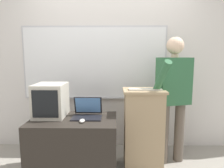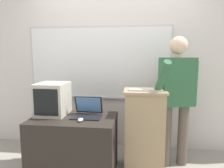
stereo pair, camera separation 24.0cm
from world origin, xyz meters
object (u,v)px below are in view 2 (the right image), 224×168
at_px(laptop, 87,110).
at_px(crt_monitor, 53,99).
at_px(person_presenter, 176,93).
at_px(lectern_podium, 144,129).
at_px(computer_mouse_by_laptop, 80,120).
at_px(wireless_keyboard, 146,90).
at_px(side_desk, 74,145).

bearing_deg(laptop, crt_monitor, 178.24).
relative_size(person_presenter, laptop, 4.81).
xyz_separation_m(person_presenter, crt_monitor, (-1.54, -0.22, -0.07)).
xyz_separation_m(lectern_podium, computer_mouse_by_laptop, (-0.73, -0.36, 0.21)).
bearing_deg(lectern_podium, crt_monitor, -173.20).
xyz_separation_m(lectern_podium, wireless_keyboard, (0.01, -0.05, 0.51)).
bearing_deg(crt_monitor, computer_mouse_by_laptop, -28.39).
height_order(side_desk, computer_mouse_by_laptop, computer_mouse_by_laptop).
xyz_separation_m(side_desk, wireless_keyboard, (0.86, 0.18, 0.67)).
distance_m(wireless_keyboard, computer_mouse_by_laptop, 0.85).
bearing_deg(computer_mouse_by_laptop, wireless_keyboard, 22.78).
height_order(side_desk, person_presenter, person_presenter).
relative_size(side_desk, crt_monitor, 2.45).
bearing_deg(crt_monitor, side_desk, -17.85).
distance_m(lectern_podium, crt_monitor, 1.22).
height_order(lectern_podium, crt_monitor, crt_monitor).
distance_m(laptop, wireless_keyboard, 0.76).
relative_size(laptop, computer_mouse_by_laptop, 3.47).
distance_m(lectern_podium, side_desk, 0.90).
height_order(person_presenter, laptop, person_presenter).
bearing_deg(person_presenter, wireless_keyboard, -174.59).
xyz_separation_m(lectern_podium, side_desk, (-0.85, -0.23, -0.16)).
distance_m(laptop, crt_monitor, 0.46).
bearing_deg(lectern_podium, side_desk, -164.84).
distance_m(person_presenter, crt_monitor, 1.56).
bearing_deg(crt_monitor, person_presenter, 8.29).
relative_size(person_presenter, computer_mouse_by_laptop, 16.68).
relative_size(lectern_podium, laptop, 2.91).
relative_size(lectern_podium, side_desk, 1.01).
height_order(person_presenter, crt_monitor, person_presenter).
bearing_deg(person_presenter, laptop, 178.08).
bearing_deg(computer_mouse_by_laptop, crt_monitor, 151.61).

